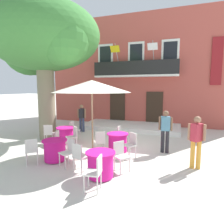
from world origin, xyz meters
TOP-DOWN VIEW (x-y plane):
  - ground_plane at (0.00, 0.00)m, footprint 120.00×120.00m
  - building_facade at (-0.35, 6.99)m, footprint 13.00×5.09m
  - entrance_step_platform at (-0.35, 3.64)m, footprint 6.06×2.72m
  - plane_tree at (-3.83, -0.13)m, footprint 5.58×4.90m
  - cafe_table_near_tree at (-1.56, -2.65)m, footprint 0.86×0.86m
  - cafe_chair_near_tree_0 at (-1.83, -1.94)m, footprint 0.49×0.49m
  - cafe_chair_near_tree_1 at (-2.07, -3.20)m, footprint 0.56×0.56m
  - cafe_chair_near_tree_2 at (-0.85, -2.90)m, footprint 0.53×0.53m
  - cafe_table_middle at (0.24, -1.00)m, footprint 0.86×0.86m
  - cafe_chair_middle_0 at (0.88, -1.39)m, footprint 0.56×0.56m
  - cafe_chair_middle_1 at (0.17, -0.25)m, footprint 0.41×0.41m
  - cafe_chair_middle_2 at (-0.33, -1.49)m, footprint 0.56×0.56m
  - cafe_table_front at (-2.38, -0.66)m, footprint 0.86×0.86m
  - cafe_chair_front_0 at (-3.04, -1.01)m, footprint 0.52×0.52m
  - cafe_chair_front_1 at (-1.75, -1.08)m, footprint 0.56×0.56m
  - cafe_chair_front_2 at (-2.41, 0.10)m, footprint 0.42×0.42m
  - cafe_table_far_side at (0.44, -3.30)m, footprint 0.86×0.86m
  - cafe_chair_far_side_0 at (0.61, -4.03)m, footprint 0.45×0.45m
  - cafe_chair_far_side_1 at (0.85, -2.67)m, footprint 0.56×0.56m
  - cafe_chair_far_side_2 at (-0.30, -3.17)m, footprint 0.49×0.49m
  - cafe_umbrella at (-0.55, -1.68)m, footprint 2.90×2.90m
  - pedestrian_near_entrance at (3.07, -1.73)m, footprint 0.53×0.40m
  - pedestrian_mid_plaza at (-2.85, 1.79)m, footprint 0.53×0.36m
  - pedestrian_by_tree at (2.04, -0.47)m, footprint 0.53×0.28m

SIDE VIEW (x-z plane):
  - ground_plane at x=0.00m, z-range 0.00..0.00m
  - entrance_step_platform at x=-0.35m, z-range 0.00..0.25m
  - cafe_table_near_tree at x=-1.56m, z-range 0.01..0.77m
  - cafe_table_middle at x=0.24m, z-range 0.01..0.77m
  - cafe_table_front at x=-2.38m, z-range 0.01..0.77m
  - cafe_table_far_side at x=0.44m, z-range 0.01..0.77m
  - cafe_chair_near_tree_0 at x=-1.83m, z-range 0.07..0.98m
  - cafe_chair_near_tree_1 at x=-2.07m, z-range 0.07..0.98m
  - cafe_chair_near_tree_2 at x=-0.85m, z-range 0.07..0.98m
  - cafe_chair_middle_0 at x=0.88m, z-range 0.07..0.98m
  - cafe_chair_middle_1 at x=0.17m, z-range 0.07..0.98m
  - cafe_chair_middle_2 at x=-0.33m, z-range 0.07..0.98m
  - cafe_chair_front_0 at x=-3.04m, z-range 0.07..0.98m
  - cafe_chair_front_1 at x=-1.75m, z-range 0.07..0.98m
  - cafe_chair_front_2 at x=-2.41m, z-range 0.07..0.98m
  - cafe_chair_far_side_0 at x=0.61m, z-range 0.07..0.98m
  - cafe_chair_far_side_1 at x=0.85m, z-range 0.07..0.98m
  - cafe_chair_far_side_2 at x=-0.30m, z-range 0.07..0.98m
  - pedestrian_mid_plaza at x=-2.85m, z-range 0.10..1.70m
  - pedestrian_by_tree at x=2.04m, z-range 0.11..1.80m
  - pedestrian_near_entrance at x=3.07m, z-range 0.11..1.81m
  - cafe_umbrella at x=-0.55m, z-range 1.19..4.04m
  - building_facade at x=-0.35m, z-range 0.00..7.50m
  - plane_tree at x=-3.83m, z-range 1.52..8.16m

